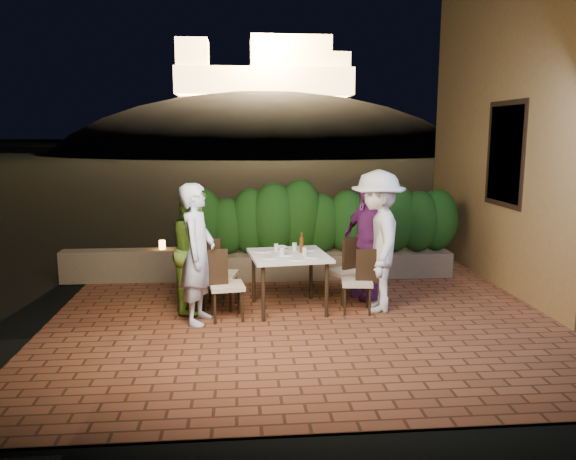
{
  "coord_description": "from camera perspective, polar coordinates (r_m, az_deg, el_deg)",
  "views": [
    {
      "loc": [
        -1.12,
        -6.49,
        2.31
      ],
      "look_at": [
        -0.48,
        0.74,
        1.05
      ],
      "focal_mm": 35.0,
      "sensor_mm": 36.0,
      "label": 1
    }
  ],
  "objects": [
    {
      "name": "plate_front",
      "position": [
        7.0,
        0.94,
        -2.98
      ],
      "size": [
        0.21,
        0.21,
        0.01
      ],
      "primitive_type": "cylinder",
      "color": "white",
      "rests_on": "dining_table"
    },
    {
      "name": "diner_green",
      "position": [
        7.4,
        -9.36,
        -2.05
      ],
      "size": [
        0.67,
        0.83,
        1.6
      ],
      "primitive_type": "imported",
      "rotation": [
        0.0,
        0.0,
        1.48
      ],
      "color": "#8AC83E",
      "rests_on": "ground"
    },
    {
      "name": "plate_nw",
      "position": [
        7.09,
        -1.79,
        -2.82
      ],
      "size": [
        0.2,
        0.2,
        0.01
      ],
      "primitive_type": "cylinder",
      "color": "white",
      "rests_on": "dining_table"
    },
    {
      "name": "diner_white",
      "position": [
        7.36,
        9.06,
        -1.13
      ],
      "size": [
        0.83,
        1.27,
        1.84
      ],
      "primitive_type": "imported",
      "rotation": [
        0.0,
        0.0,
        -1.7
      ],
      "color": "silver",
      "rests_on": "ground"
    },
    {
      "name": "chair_left_back",
      "position": [
        7.51,
        -6.97,
        -4.39
      ],
      "size": [
        0.52,
        0.52,
        0.94
      ],
      "primitive_type": null,
      "rotation": [
        0.0,
        0.0,
        -0.21
      ],
      "color": "black",
      "rests_on": "ground"
    },
    {
      "name": "fortress",
      "position": [
        67.06,
        -2.46,
        16.88
      ],
      "size": [
        26.0,
        8.0,
        8.0
      ],
      "primitive_type": null,
      "color": "#FFCC7A",
      "rests_on": "hill"
    },
    {
      "name": "plate_ne",
      "position": [
        7.15,
        2.47,
        -2.72
      ],
      "size": [
        0.2,
        0.2,
        0.01
      ],
      "primitive_type": "cylinder",
      "color": "white",
      "rests_on": "dining_table"
    },
    {
      "name": "window_frame",
      "position": [
        8.91,
        21.31,
        7.2
      ],
      "size": [
        0.06,
        1.15,
        1.55
      ],
      "primitive_type": "cube",
      "color": "black",
      "rests_on": "building_wall"
    },
    {
      "name": "beer_bottle",
      "position": [
        7.37,
        1.39,
        -1.28
      ],
      "size": [
        0.05,
        0.05,
        0.27
      ],
      "primitive_type": null,
      "color": "#4C2B0C",
      "rests_on": "dining_table"
    },
    {
      "name": "glass_sw",
      "position": [
        7.49,
        -1.21,
        -1.78
      ],
      "size": [
        0.06,
        0.06,
        0.1
      ],
      "primitive_type": "cylinder",
      "color": "silver",
      "rests_on": "dining_table"
    },
    {
      "name": "building_wall",
      "position": [
        9.72,
        24.43,
        10.11
      ],
      "size": [
        1.6,
        5.0,
        5.0
      ],
      "primitive_type": "cube",
      "color": "#A0783F",
      "rests_on": "ground"
    },
    {
      "name": "glass_ne",
      "position": [
        7.25,
        1.7,
        -2.17
      ],
      "size": [
        0.06,
        0.06,
        0.1
      ],
      "primitive_type": "cylinder",
      "color": "silver",
      "rests_on": "dining_table"
    },
    {
      "name": "plate_sw",
      "position": [
        7.49,
        -2.68,
        -2.13
      ],
      "size": [
        0.23,
        0.23,
        0.01
      ],
      "primitive_type": "cylinder",
      "color": "white",
      "rests_on": "dining_table"
    },
    {
      "name": "planter",
      "position": [
        9.14,
        3.41,
        -3.51
      ],
      "size": [
        4.2,
        0.55,
        0.4
      ],
      "primitive_type": "cube",
      "color": "brown",
      "rests_on": "ground"
    },
    {
      "name": "dining_table",
      "position": [
        7.41,
        0.07,
        -5.28
      ],
      "size": [
        1.09,
        1.09,
        0.75
      ],
      "primitive_type": null,
      "rotation": [
        0.0,
        0.0,
        0.12
      ],
      "color": "white",
      "rests_on": "ground"
    },
    {
      "name": "parapet",
      "position": [
        9.18,
        -15.47,
        -3.47
      ],
      "size": [
        2.2,
        0.3,
        0.5
      ],
      "primitive_type": "cube",
      "color": "brown",
      "rests_on": "ground"
    },
    {
      "name": "plate_se",
      "position": [
        7.59,
        2.07,
        -1.96
      ],
      "size": [
        0.23,
        0.23,
        0.01
      ],
      "primitive_type": "cylinder",
      "color": "white",
      "rests_on": "dining_table"
    },
    {
      "name": "chair_left_front",
      "position": [
        7.06,
        -6.25,
        -5.51
      ],
      "size": [
        0.47,
        0.47,
        0.9
      ],
      "primitive_type": null,
      "rotation": [
        0.0,
        0.0,
        0.14
      ],
      "color": "black",
      "rests_on": "ground"
    },
    {
      "name": "bowl",
      "position": [
        7.62,
        -0.72,
        -1.81
      ],
      "size": [
        0.22,
        0.22,
        0.04
      ],
      "primitive_type": "imported",
      "rotation": [
        0.0,
        0.0,
        0.44
      ],
      "color": "white",
      "rests_on": "dining_table"
    },
    {
      "name": "plate_centre",
      "position": [
        7.28,
        -0.14,
        -2.47
      ],
      "size": [
        0.22,
        0.22,
        0.01
      ],
      "primitive_type": "cylinder",
      "color": "white",
      "rests_on": "dining_table"
    },
    {
      "name": "window_pane",
      "position": [
        8.92,
        21.37,
        7.19
      ],
      "size": [
        0.08,
        1.0,
        1.4
      ],
      "primitive_type": "cube",
      "color": "black",
      "rests_on": "building_wall"
    },
    {
      "name": "diner_purple",
      "position": [
        7.92,
        7.99,
        -1.06
      ],
      "size": [
        0.78,
        1.05,
        1.65
      ],
      "primitive_type": "imported",
      "rotation": [
        0.0,
        0.0,
        -1.13
      ],
      "color": "#712777",
      "rests_on": "ground"
    },
    {
      "name": "ground",
      "position": [
        6.99,
        4.55,
        -9.66
      ],
      "size": [
        400.0,
        400.0,
        0.0
      ],
      "primitive_type": "plane",
      "color": "black",
      "rests_on": "ground"
    },
    {
      "name": "chair_right_back",
      "position": [
        7.81,
        5.72,
        -4.08
      ],
      "size": [
        0.55,
        0.55,
        0.87
      ],
      "primitive_type": null,
      "rotation": [
        0.0,
        0.0,
        3.65
      ],
      "color": "black",
      "rests_on": "ground"
    },
    {
      "name": "hedge",
      "position": [
        8.99,
        3.46,
        1.14
      ],
      "size": [
        4.0,
        0.7,
        1.1
      ],
      "primitive_type": null,
      "color": "#153C10",
      "rests_on": "planter"
    },
    {
      "name": "hill",
      "position": [
        66.86,
        -2.37,
        4.45
      ],
      "size": [
        52.0,
        40.0,
        22.0
      ],
      "primitive_type": "ellipsoid",
      "color": "black",
      "rests_on": "ground"
    },
    {
      "name": "parapet_lamp",
      "position": [
        9.04,
        -12.66,
        -1.48
      ],
      "size": [
        0.1,
        0.1,
        0.14
      ],
      "primitive_type": "cylinder",
      "color": "orange",
      "rests_on": "parapet"
    },
    {
      "name": "chair_right_front",
      "position": [
        7.35,
        7.01,
        -5.13
      ],
      "size": [
        0.44,
        0.44,
        0.84
      ],
      "primitive_type": null,
      "rotation": [
        0.0,
        0.0,
        3.0
      ],
      "color": "black",
      "rests_on": "ground"
    },
    {
      "name": "glass_nw",
      "position": [
        7.18,
        -0.63,
        -2.21
      ],
      "size": [
        0.07,
        0.07,
        0.12
      ],
      "primitive_type": "cylinder",
      "color": "silver",
      "rests_on": "dining_table"
    },
    {
      "name": "terrace_floor",
      "position": [
        7.47,
        3.9,
        -8.79
      ],
      "size": [
        7.0,
        6.0,
        0.15
      ],
      "primitive_type": "cube",
      "color": "brown",
      "rests_on": "ground"
    },
    {
      "name": "glass_se",
      "position": [
        7.51,
        0.67,
        -1.72
      ],
      "size": [
        0.06,
        0.06,
        0.11
      ],
      "primitive_type": "cylinder",
      "color": "silver",
      "rests_on": "dining_table"
    },
    {
      "name": "diner_blue",
      "position": [
        6.89,
        -9.16,
        -2.41
      ],
      "size": [
        0.53,
        0.7,
        1.72
      ],
      "primitive_type": "imported",
      "rotation": [
        0.0,
        0.0,
        1.36
      ],
      "color": "silver",
      "rests_on": "ground"
    }
  ]
}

